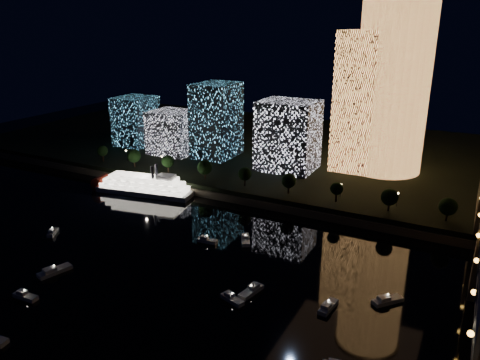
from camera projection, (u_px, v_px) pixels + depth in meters
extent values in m
plane|color=black|center=(192.00, 330.00, 115.21)|extent=(520.00, 520.00, 0.00)
cube|color=black|center=(356.00, 159.00, 248.70)|extent=(420.00, 160.00, 5.00)
cube|color=#6B5E4C|center=(306.00, 211.00, 183.56)|extent=(420.00, 6.00, 3.00)
cylinder|color=#FBA150|center=(394.00, 77.00, 208.76)|extent=(32.00, 32.00, 86.59)
cube|color=#FBA150|center=(359.00, 102.00, 214.00)|extent=(19.92, 19.92, 63.38)
cube|color=white|center=(288.00, 135.00, 219.09)|extent=(26.26, 22.22, 32.32)
cube|color=#5DCAFF|center=(217.00, 120.00, 239.40)|extent=(18.80, 24.44, 37.61)
cube|color=white|center=(173.00, 132.00, 247.34)|extent=(22.45, 20.41, 22.45)
cube|color=#5DCAFF|center=(136.00, 121.00, 263.77)|extent=(19.26, 21.18, 26.96)
cube|color=navy|center=(479.00, 309.00, 80.94)|extent=(0.50, 150.00, 0.50)
cube|color=navy|center=(478.00, 293.00, 92.15)|extent=(0.50, 0.50, 7.00)
sphere|color=gold|center=(471.00, 334.00, 82.85)|extent=(1.20, 1.20, 1.20)
sphere|color=gold|center=(479.00, 235.00, 120.62)|extent=(1.20, 1.20, 1.20)
cube|color=silver|center=(145.00, 191.00, 205.63)|extent=(44.56, 16.99, 2.18)
cube|color=white|center=(144.00, 187.00, 204.95)|extent=(40.83, 15.50, 1.99)
cube|color=white|center=(144.00, 182.00, 204.31)|extent=(37.11, 14.01, 1.99)
cube|color=white|center=(144.00, 178.00, 203.66)|extent=(31.59, 12.22, 1.99)
cube|color=silver|center=(166.00, 177.00, 199.93)|extent=(8.05, 6.56, 1.63)
cylinder|color=black|center=(152.00, 172.00, 199.23)|extent=(1.27, 1.27, 5.44)
cylinder|color=black|center=(156.00, 170.00, 202.50)|extent=(1.27, 1.27, 5.44)
cylinder|color=maroon|center=(102.00, 183.00, 211.45)|extent=(7.60, 9.09, 6.35)
cube|color=silver|center=(55.00, 271.00, 141.20)|extent=(5.94, 10.56, 1.20)
cube|color=silver|center=(49.00, 270.00, 139.81)|extent=(3.51, 4.12, 1.00)
sphere|color=white|center=(54.00, 265.00, 140.55)|extent=(0.36, 0.36, 0.36)
cube|color=silver|center=(328.00, 307.00, 123.61)|extent=(3.50, 8.18, 1.20)
cube|color=silver|center=(326.00, 305.00, 122.32)|extent=(2.39, 3.01, 1.00)
sphere|color=white|center=(329.00, 300.00, 122.96)|extent=(0.36, 0.36, 0.36)
cube|color=silver|center=(53.00, 233.00, 166.68)|extent=(4.85, 6.69, 1.20)
cube|color=silver|center=(51.00, 231.00, 165.41)|extent=(2.54, 2.79, 1.00)
sphere|color=white|center=(52.00, 228.00, 166.03)|extent=(0.36, 0.36, 0.36)
cube|color=silver|center=(207.00, 241.00, 160.58)|extent=(7.23, 3.03, 1.20)
cube|color=silver|center=(204.00, 237.00, 160.58)|extent=(2.65, 2.09, 1.00)
sphere|color=white|center=(207.00, 235.00, 159.93)|extent=(0.36, 0.36, 0.36)
cube|color=silver|center=(26.00, 296.00, 128.24)|extent=(7.56, 2.74, 1.20)
cube|color=silver|center=(22.00, 292.00, 128.32)|extent=(2.70, 2.06, 1.00)
sphere|color=white|center=(24.00, 290.00, 127.59)|extent=(0.36, 0.36, 0.36)
cube|color=silver|center=(232.00, 299.00, 126.86)|extent=(7.74, 4.58, 1.20)
cube|color=silver|center=(229.00, 294.00, 127.25)|extent=(3.06, 2.64, 1.00)
sphere|color=white|center=(232.00, 293.00, 126.21)|extent=(0.36, 0.36, 0.36)
cube|color=silver|center=(387.00, 301.00, 126.35)|extent=(7.85, 8.37, 1.20)
cube|color=silver|center=(384.00, 298.00, 125.55)|extent=(3.71, 3.78, 1.00)
sphere|color=white|center=(388.00, 294.00, 125.70)|extent=(0.36, 0.36, 0.36)
cube|color=silver|center=(245.00, 240.00, 161.01)|extent=(6.42, 8.63, 1.20)
cube|color=silver|center=(245.00, 236.00, 161.84)|extent=(3.33, 3.62, 1.00)
sphere|color=white|center=(245.00, 235.00, 160.36)|extent=(0.36, 0.36, 0.36)
cube|color=silver|center=(251.00, 291.00, 130.64)|extent=(4.44, 8.94, 1.20)
cube|color=silver|center=(254.00, 286.00, 131.22)|extent=(2.79, 3.39, 1.00)
sphere|color=white|center=(251.00, 285.00, 129.99)|extent=(0.36, 0.36, 0.36)
cylinder|color=black|center=(103.00, 157.00, 234.76)|extent=(0.70, 0.70, 4.00)
sphere|color=black|center=(102.00, 151.00, 233.62)|extent=(5.47, 5.47, 5.47)
cylinder|color=black|center=(134.00, 163.00, 226.04)|extent=(0.70, 0.70, 4.00)
sphere|color=black|center=(134.00, 156.00, 224.90)|extent=(6.59, 6.59, 6.59)
cylinder|color=black|center=(168.00, 169.00, 217.32)|extent=(0.70, 0.70, 4.00)
sphere|color=black|center=(168.00, 161.00, 216.19)|extent=(5.80, 5.80, 5.80)
cylinder|color=black|center=(205.00, 175.00, 208.60)|extent=(0.70, 0.70, 4.00)
sphere|color=black|center=(205.00, 167.00, 207.47)|extent=(6.70, 6.70, 6.70)
cylinder|color=black|center=(245.00, 182.00, 199.88)|extent=(0.70, 0.70, 4.00)
sphere|color=black|center=(245.00, 174.00, 198.75)|extent=(5.84, 5.84, 5.84)
cylinder|color=black|center=(288.00, 189.00, 191.17)|extent=(0.70, 0.70, 4.00)
sphere|color=black|center=(289.00, 181.00, 190.03)|extent=(5.95, 5.95, 5.95)
cylinder|color=black|center=(336.00, 197.00, 182.45)|extent=(0.70, 0.70, 4.00)
sphere|color=black|center=(337.00, 189.00, 181.31)|extent=(5.06, 5.06, 5.06)
cylinder|color=black|center=(389.00, 206.00, 173.73)|extent=(0.70, 0.70, 4.00)
sphere|color=black|center=(390.00, 197.00, 172.59)|extent=(6.40, 6.40, 6.40)
cylinder|color=black|center=(447.00, 216.00, 165.01)|extent=(0.70, 0.70, 4.00)
sphere|color=black|center=(448.00, 206.00, 163.87)|extent=(6.41, 6.41, 6.41)
cylinder|color=black|center=(126.00, 156.00, 235.27)|extent=(0.24, 0.24, 5.00)
sphere|color=#FFCC7F|center=(126.00, 151.00, 234.37)|extent=(0.70, 0.70, 0.70)
cylinder|color=black|center=(162.00, 162.00, 225.68)|extent=(0.24, 0.24, 5.00)
sphere|color=#FFCC7F|center=(162.00, 156.00, 224.77)|extent=(0.70, 0.70, 0.70)
cylinder|color=black|center=(201.00, 168.00, 216.09)|extent=(0.24, 0.24, 5.00)
sphere|color=#FFCC7F|center=(200.00, 162.00, 215.18)|extent=(0.70, 0.70, 0.70)
cylinder|color=black|center=(243.00, 175.00, 206.50)|extent=(0.24, 0.24, 5.00)
sphere|color=#FFCC7F|center=(243.00, 169.00, 205.59)|extent=(0.70, 0.70, 0.70)
cylinder|color=black|center=(289.00, 183.00, 196.91)|extent=(0.24, 0.24, 5.00)
sphere|color=#FFCC7F|center=(290.00, 176.00, 196.00)|extent=(0.70, 0.70, 0.70)
cylinder|color=black|center=(341.00, 191.00, 187.32)|extent=(0.24, 0.24, 5.00)
sphere|color=#FFCC7F|center=(341.00, 184.00, 186.41)|extent=(0.70, 0.70, 0.70)
cylinder|color=black|center=(397.00, 200.00, 177.73)|extent=(0.24, 0.24, 5.00)
sphere|color=#FFCC7F|center=(398.00, 193.00, 176.82)|extent=(0.70, 0.70, 0.70)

